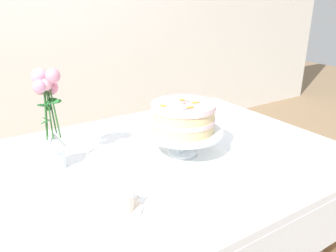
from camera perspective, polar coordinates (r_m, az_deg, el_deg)
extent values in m
cube|color=white|center=(1.25, -1.61, -5.95)|extent=(1.40, 1.00, 0.03)
cylinder|color=brown|center=(1.60, 26.64, -17.39)|extent=(0.06, 0.06, 0.71)
cylinder|color=brown|center=(2.03, 7.22, -6.75)|extent=(0.06, 0.06, 0.71)
cube|color=white|center=(1.26, 2.59, -4.86)|extent=(0.34, 0.34, 0.00)
cylinder|color=silver|center=(1.26, 2.59, -4.60)|extent=(0.11, 0.11, 0.01)
cylinder|color=silver|center=(1.24, 2.62, -2.83)|extent=(0.03, 0.03, 0.07)
cylinder|color=silver|center=(1.23, 2.66, -0.97)|extent=(0.29, 0.29, 0.01)
cylinder|color=beige|center=(1.22, 2.67, 0.04)|extent=(0.23, 0.23, 0.03)
cylinder|color=beige|center=(1.21, 2.69, 1.16)|extent=(0.23, 0.23, 0.02)
cylinder|color=beige|center=(1.20, 2.71, 2.30)|extent=(0.23, 0.23, 0.03)
cylinder|color=beige|center=(1.19, 2.74, 3.52)|extent=(0.24, 0.24, 0.02)
ellipsoid|color=orange|center=(1.13, 3.74, 3.25)|extent=(0.04, 0.02, 0.01)
ellipsoid|color=orange|center=(1.20, 4.75, 4.11)|extent=(0.04, 0.03, 0.00)
ellipsoid|color=pink|center=(1.22, 3.31, 4.46)|extent=(0.02, 0.03, 0.01)
ellipsoid|color=orange|center=(1.15, -0.83, 3.53)|extent=(0.02, 0.03, 0.00)
ellipsoid|color=pink|center=(1.19, 2.67, 4.09)|extent=(0.03, 0.03, 0.01)
ellipsoid|color=orange|center=(1.22, 2.42, 4.59)|extent=(0.03, 0.03, 0.01)
ellipsoid|color=pink|center=(1.13, 2.93, 3.12)|extent=(0.03, 0.03, 0.01)
cylinder|color=silver|center=(1.22, -18.81, -5.22)|extent=(0.07, 0.07, 0.08)
cone|color=silver|center=(1.19, -19.19, -2.24)|extent=(0.09, 0.09, 0.06)
cylinder|color=#2D6028|center=(1.15, -19.09, 3.12)|extent=(0.02, 0.01, 0.21)
sphere|color=pink|center=(1.13, -19.28, 8.20)|extent=(0.05, 0.05, 0.05)
ellipsoid|color=#236B2D|center=(1.14, -18.96, 4.05)|extent=(0.05, 0.03, 0.01)
cylinder|color=#2D6028|center=(1.18, -19.34, 2.29)|extent=(0.02, 0.02, 0.16)
sphere|color=pink|center=(1.16, -19.61, 6.25)|extent=(0.05, 0.05, 0.05)
ellipsoid|color=#236B2D|center=(1.17, -19.87, 2.90)|extent=(0.04, 0.05, 0.01)
cylinder|color=#2D6028|center=(1.18, -20.27, 2.30)|extent=(0.01, 0.03, 0.17)
sphere|color=pink|center=(1.17, -21.07, 6.29)|extent=(0.05, 0.05, 0.05)
ellipsoid|color=#236B2D|center=(1.18, -20.25, 1.09)|extent=(0.03, 0.05, 0.02)
cylinder|color=#2D6028|center=(1.16, -20.38, 3.04)|extent=(0.01, 0.01, 0.21)
sphere|color=#E29EB6|center=(1.13, -21.33, 8.05)|extent=(0.05, 0.05, 0.05)
ellipsoid|color=#236B2D|center=(1.15, -20.68, 3.38)|extent=(0.05, 0.04, 0.02)
cylinder|color=#2D6028|center=(1.14, -20.38, 2.10)|extent=(0.02, 0.02, 0.18)
sphere|color=pink|center=(1.11, -21.30, 6.39)|extent=(0.04, 0.04, 0.04)
ellipsoid|color=#236B2D|center=(1.14, -20.43, 0.71)|extent=(0.05, 0.04, 0.01)
cylinder|color=#2D6028|center=(1.14, -19.76, 2.30)|extent=(0.01, 0.02, 0.19)
sphere|color=pink|center=(1.11, -20.32, 6.70)|extent=(0.04, 0.04, 0.04)
ellipsoid|color=#236B2D|center=(1.14, -20.13, 3.84)|extent=(0.03, 0.05, 0.01)
cylinder|color=#2D6028|center=(1.14, -19.08, 3.00)|extent=(0.02, 0.02, 0.21)
sphere|color=pink|center=(1.10, -19.27, 8.15)|extent=(0.05, 0.05, 0.05)
ellipsoid|color=#236B2D|center=(1.13, -19.15, 4.16)|extent=(0.04, 0.05, 0.02)
cylinder|color=silver|center=(0.96, -8.02, -14.12)|extent=(0.12, 0.12, 0.01)
cylinder|color=silver|center=(0.95, -8.10, -12.78)|extent=(0.07, 0.07, 0.05)
torus|color=silver|center=(0.96, -5.64, -11.92)|extent=(0.03, 0.01, 0.03)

